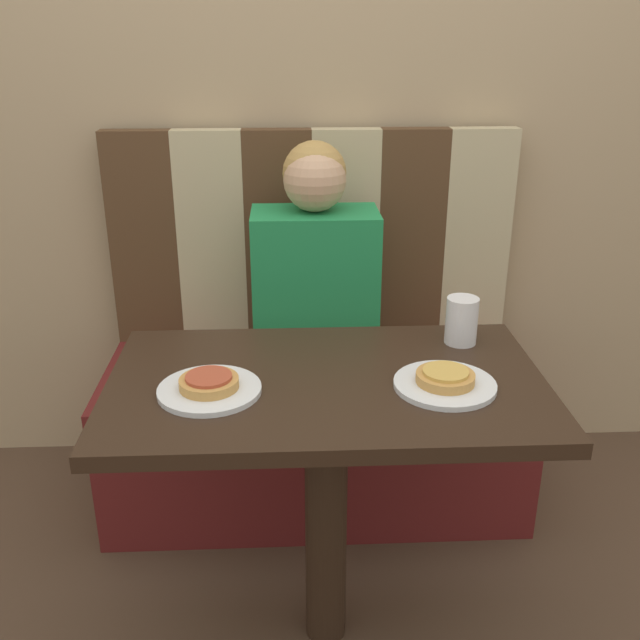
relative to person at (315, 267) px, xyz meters
name	(u,v)px	position (x,y,z in m)	size (l,w,h in m)	color
ground_plane	(326,630)	(0.00, -0.60, -0.78)	(12.00, 12.00, 0.00)	#4C3828
wall_back	(310,74)	(0.00, 0.33, 0.52)	(7.00, 0.05, 2.60)	tan
booth_seat	(316,430)	(0.00, 0.00, -0.55)	(1.29, 0.56, 0.46)	#5B1919
booth_backrest	(312,237)	(0.00, 0.25, 0.02)	(1.29, 0.06, 0.69)	#4C331E
dining_table	(326,424)	(0.00, -0.60, -0.17)	(0.95, 0.57, 0.72)	black
person	(315,267)	(0.00, 0.00, 0.00)	(0.37, 0.22, 0.69)	#1E8447
plate_left	(210,390)	(-0.25, -0.66, -0.05)	(0.22, 0.22, 0.01)	white
plate_right	(445,385)	(0.25, -0.66, -0.05)	(0.22, 0.22, 0.01)	white
pizza_left	(209,382)	(-0.25, -0.66, -0.03)	(0.13, 0.13, 0.03)	#C68E47
pizza_right	(445,377)	(0.25, -0.66, -0.03)	(0.13, 0.13, 0.03)	#C68E47
drinking_cup	(462,321)	(0.34, -0.43, 0.00)	(0.08, 0.08, 0.12)	silver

